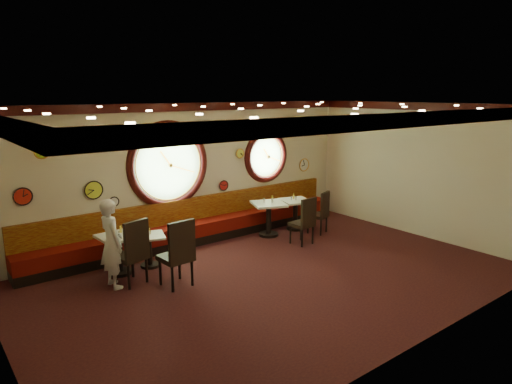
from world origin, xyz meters
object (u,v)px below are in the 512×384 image
Objects in this scene: condiment_c_salt at (264,200)px; condiment_d_pepper at (296,198)px; chair_b at (179,249)px; condiment_a_salt at (113,232)px; waiter at (112,243)px; condiment_c_pepper at (272,200)px; condiment_d_salt at (291,198)px; chair_c at (305,218)px; condiment_b_pepper at (149,232)px; condiment_b_salt at (145,232)px; condiment_a_pepper at (119,234)px; condiment_a_bottle at (121,229)px; chair_d at (321,210)px; table_c at (269,215)px; chair_a at (133,248)px; condiment_d_bottle at (294,196)px; table_b at (149,247)px; condiment_c_bottle at (272,199)px; condiment_b_bottle at (150,231)px; table_a at (119,249)px.

condiment_d_pepper is (0.92, -0.14, -0.05)m from condiment_c_salt.
condiment_c_salt is (3.11, 1.45, 0.16)m from chair_b.
waiter is at bearing -113.17° from condiment_a_salt.
condiment_d_salt is at bearing 6.87° from condiment_c_pepper.
condiment_b_pepper is (-3.37, 0.95, 0.07)m from chair_c.
condiment_b_pepper is (0.69, -0.08, -0.13)m from condiment_a_salt.
waiter reaches higher than condiment_d_pepper.
condiment_b_salt is 0.62m from condiment_a_pepper.
condiment_d_pepper reaches higher than condiment_b_pepper.
condiment_c_salt reaches higher than condiment_d_pepper.
waiter reaches higher than chair_c.
condiment_a_bottle is (0.11, 0.19, 0.02)m from condiment_a_pepper.
waiter is at bearing 158.39° from chair_d.
table_c is 1.42× the size of chair_c.
chair_a is 4.92m from chair_d.
condiment_a_bottle reaches higher than table_c.
condiment_a_bottle is 4.60m from condiment_d_bottle.
chair_d is 6.28× the size of condiment_d_pepper.
chair_b reaches higher than table_b.
condiment_c_bottle is (-1.02, 0.66, 0.30)m from chair_d.
chair_d reaches higher than condiment_d_pepper.
chair_b reaches higher than chair_c.
condiment_c_pepper is 0.72× the size of condiment_c_bottle.
condiment_a_bottle is at bearing 68.36° from chair_a.
condiment_a_salt reaches higher than condiment_d_salt.
chair_c is 1.22m from condiment_d_salt.
condiment_b_bottle is 1.12m from waiter.
condiment_b_pepper is at bearing -176.78° from condiment_c_salt.
condiment_c_pepper is (3.25, 1.32, 0.17)m from chair_b.
condiment_d_salt is at bearing 1.51° from condiment_b_bottle.
condiment_a_bottle is 1.05× the size of condiment_b_bottle.
condiment_a_pepper is (-0.62, -0.06, 0.41)m from table_b.
condiment_d_bottle is at bearing 1.48° from condiment_a_salt.
chair_d is (0.92, 0.39, -0.03)m from chair_c.
condiment_b_pepper is (0.03, 1.28, -0.01)m from chair_b.
waiter is (-0.92, 0.76, 0.10)m from chair_b.
chair_c is 0.42× the size of waiter.
condiment_b_pepper is (-3.07, -0.17, -0.17)m from condiment_c_salt.
waiter is (-5.24, 0.04, 0.21)m from chair_d.
condiment_d_salt is 0.69× the size of condiment_a_bottle.
condiment_c_pepper is at bearing 0.32° from condiment_b_bottle.
condiment_c_salt is 4.08m from waiter.
chair_b reaches higher than condiment_a_salt.
chair_c is 4.39× the size of condiment_c_bottle.
chair_c is 3.49m from condiment_b_bottle.
table_a is 1.19× the size of chair_d.
condiment_a_pepper is (-0.59, -0.15, 0.12)m from condiment_b_salt.
chair_c is (4.01, -0.93, 0.14)m from table_a.
waiter reaches higher than chair_a.
chair_d is 0.40× the size of waiter.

